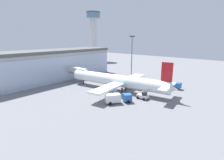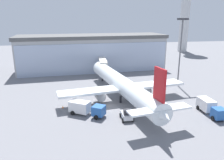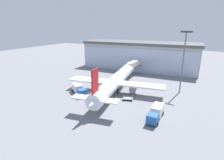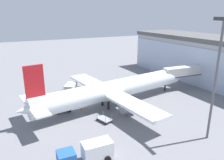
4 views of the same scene
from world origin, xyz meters
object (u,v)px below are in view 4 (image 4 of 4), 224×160
object	(u,v)px
safety_cone_nose	(81,109)
safety_cone_wingtip	(81,87)
apron_light_mast	(217,71)
airplane	(114,90)
catering_truck	(69,91)
fuel_truck	(88,152)
jet_bridge	(186,72)
baggage_cart	(104,119)
pushback_tug	(62,107)

from	to	relation	value
safety_cone_nose	safety_cone_wingtip	xyz separation A→B (m)	(-13.04, 4.08, 0.00)
apron_light_mast	safety_cone_wingtip	xyz separation A→B (m)	(-31.76, -10.82, -10.75)
apron_light_mast	airplane	distance (m)	21.05
catering_truck	fuel_truck	xyz separation A→B (m)	(24.44, -4.04, 0.00)
apron_light_mast	safety_cone_nose	size ratio (longest dim) A/B	33.76
catering_truck	safety_cone_nose	world-z (taller)	catering_truck
airplane	safety_cone_nose	bearing A→B (deg)	166.25
fuel_truck	jet_bridge	bearing A→B (deg)	-151.87
fuel_truck	baggage_cart	distance (m)	11.49
jet_bridge	apron_light_mast	size ratio (longest dim) A/B	0.67
jet_bridge	safety_cone_wingtip	xyz separation A→B (m)	(-12.07, -24.52, -4.25)
jet_bridge	safety_cone_nose	distance (m)	28.93
apron_light_mast	jet_bridge	bearing A→B (deg)	145.18
fuel_truck	safety_cone_nose	distance (m)	16.63
pushback_tug	fuel_truck	bearing A→B (deg)	-91.14
jet_bridge	baggage_cart	world-z (taller)	jet_bridge
catering_truck	safety_cone_wingtip	world-z (taller)	catering_truck
baggage_cart	pushback_tug	world-z (taller)	pushback_tug
apron_light_mast	baggage_cart	distance (m)	20.39
jet_bridge	safety_cone_nose	xyz separation A→B (m)	(0.97, -28.60, -4.25)
pushback_tug	safety_cone_nose	xyz separation A→B (m)	(0.94, 3.66, -0.70)
baggage_cart	pushback_tug	size ratio (longest dim) A/B	0.98
catering_truck	baggage_cart	bearing A→B (deg)	42.17
fuel_truck	baggage_cart	size ratio (longest dim) A/B	2.32
catering_truck	jet_bridge	bearing A→B (deg)	108.30
catering_truck	safety_cone_wingtip	bearing A→B (deg)	170.17
airplane	safety_cone_wingtip	xyz separation A→B (m)	(-13.65, -3.17, -3.23)
catering_truck	fuel_truck	size ratio (longest dim) A/B	1.00
airplane	fuel_truck	xyz separation A→B (m)	(15.42, -11.48, -2.04)
airplane	baggage_cart	size ratio (longest dim) A/B	12.68
pushback_tug	safety_cone_nose	size ratio (longest dim) A/B	5.86
jet_bridge	airplane	bearing A→B (deg)	-172.01
apron_light_mast	airplane	world-z (taller)	apron_light_mast
apron_light_mast	safety_cone_wingtip	size ratio (longest dim) A/B	33.76
baggage_cart	pushback_tug	bearing A→B (deg)	19.57
pushback_tug	safety_cone_nose	distance (m)	3.84
jet_bridge	baggage_cart	distance (m)	27.67
catering_truck	pushback_tug	world-z (taller)	catering_truck
pushback_tug	apron_light_mast	bearing A→B (deg)	-45.89
airplane	baggage_cart	world-z (taller)	airplane
baggage_cart	apron_light_mast	bearing A→B (deg)	-152.50
catering_truck	safety_cone_nose	bearing A→B (deg)	34.04
airplane	safety_cone_nose	size ratio (longest dim) A/B	72.96
catering_truck	apron_light_mast	bearing A→B (deg)	61.87
jet_bridge	baggage_cart	bearing A→B (deg)	-160.13
jet_bridge	apron_light_mast	bearing A→B (deg)	-121.07
apron_light_mast	safety_cone_wingtip	bearing A→B (deg)	-161.19
apron_light_mast	airplane	bearing A→B (deg)	-157.11
baggage_cart	safety_cone_wingtip	world-z (taller)	baggage_cart
catering_truck	baggage_cart	xyz separation A→B (m)	(15.03, 2.48, -0.97)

